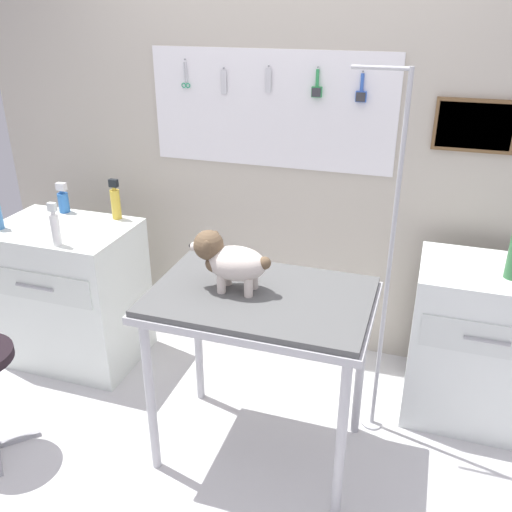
# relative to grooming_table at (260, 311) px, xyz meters

# --- Properties ---
(ground) EXTENTS (4.40, 4.00, 0.04)m
(ground) POSITION_rel_grooming_table_xyz_m (-0.14, -0.22, -0.82)
(ground) COLOR silver
(rear_wall_panel) EXTENTS (4.00, 0.11, 2.30)m
(rear_wall_panel) POSITION_rel_grooming_table_xyz_m (-0.14, 1.06, 0.36)
(rear_wall_panel) COLOR #B9B0A1
(rear_wall_panel) RESTS_ON ground
(grooming_table) EXTENTS (1.00, 0.66, 0.89)m
(grooming_table) POSITION_rel_grooming_table_xyz_m (0.00, 0.00, 0.00)
(grooming_table) COLOR #B7B7BC
(grooming_table) RESTS_ON ground
(grooming_arm) EXTENTS (0.30, 0.11, 1.82)m
(grooming_arm) POSITION_rel_grooming_table_xyz_m (0.51, 0.35, 0.06)
(grooming_arm) COLOR #B7B7BC
(grooming_arm) RESTS_ON ground
(dog) EXTENTS (0.37, 0.18, 0.27)m
(dog) POSITION_rel_grooming_table_xyz_m (-0.14, -0.00, 0.24)
(dog) COLOR silver
(dog) RESTS_ON grooming_table
(counter_left) EXTENTS (0.80, 0.58, 0.87)m
(counter_left) POSITION_rel_grooming_table_xyz_m (-1.34, 0.42, -0.36)
(counter_left) COLOR silver
(counter_left) RESTS_ON ground
(cabinet_right) EXTENTS (0.68, 0.54, 0.86)m
(cabinet_right) POSITION_rel_grooming_table_xyz_m (1.00, 0.63, -0.37)
(cabinet_right) COLOR silver
(cabinet_right) RESTS_ON ground
(conditioner_bottle) EXTENTS (0.06, 0.06, 0.19)m
(conditioner_bottle) POSITION_rel_grooming_table_xyz_m (-1.47, 0.64, 0.15)
(conditioner_bottle) COLOR #2E6BBB
(conditioner_bottle) RESTS_ON counter_left
(spray_bottle_short) EXTENTS (0.06, 0.06, 0.24)m
(spray_bottle_short) POSITION_rel_grooming_table_xyz_m (-1.10, 0.65, 0.18)
(spray_bottle_short) COLOR gold
(spray_bottle_short) RESTS_ON counter_left
(spray_bottle_tall) EXTENTS (0.05, 0.05, 0.24)m
(spray_bottle_tall) POSITION_rel_grooming_table_xyz_m (-1.20, 0.20, 0.18)
(spray_bottle_tall) COLOR white
(spray_bottle_tall) RESTS_ON counter_left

